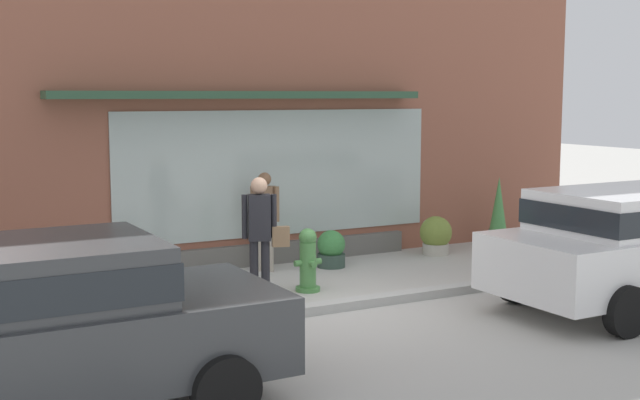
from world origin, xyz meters
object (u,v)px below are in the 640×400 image
pedestrian_passerby (265,214)px  parked_car_white (638,241)px  potted_plant_low_front (436,235)px  potted_plant_near_hydrant (498,213)px  fire_hydrant (308,260)px  pedestrian_with_handbag (261,229)px  parked_car_dark_gray (41,320)px  potted_plant_window_right (331,249)px

pedestrian_passerby → parked_car_white: pedestrian_passerby is taller
potted_plant_low_front → potted_plant_near_hydrant: size_ratio=0.53×
fire_hydrant → pedestrian_with_handbag: 1.01m
parked_car_white → potted_plant_near_hydrant: bearing=72.0°
fire_hydrant → potted_plant_low_front: fire_hydrant is taller
fire_hydrant → pedestrian_passerby: (0.02, 1.53, 0.48)m
parked_car_dark_gray → potted_plant_near_hydrant: bearing=26.4°
parked_car_white → potted_plant_window_right: parked_car_white is taller
parked_car_white → potted_plant_near_hydrant: (1.35, 4.38, -0.27)m
fire_hydrant → potted_plant_near_hydrant: potted_plant_near_hydrant is taller
pedestrian_with_handbag → potted_plant_near_hydrant: pedestrian_with_handbag is taller
pedestrian_passerby → potted_plant_window_right: 1.28m
potted_plant_low_front → potted_plant_window_right: bearing=-178.1°
potted_plant_low_front → potted_plant_near_hydrant: 1.56m
potted_plant_window_right → potted_plant_near_hydrant: size_ratio=0.47×
pedestrian_passerby → parked_car_dark_gray: pedestrian_passerby is taller
potted_plant_low_front → potted_plant_window_right: 2.16m
pedestrian_with_handbag → potted_plant_low_front: (4.10, 1.58, -0.65)m
parked_car_dark_gray → fire_hydrant: bearing=35.7°
pedestrian_passerby → potted_plant_low_front: bearing=-137.1°
pedestrian_passerby → potted_plant_near_hydrant: bearing=-134.8°
parked_car_white → potted_plant_low_front: (-0.18, 4.25, -0.55)m
pedestrian_passerby → parked_car_white: 5.58m
pedestrian_with_handbag → potted_plant_window_right: bearing=57.1°
pedestrian_passerby → potted_plant_low_front: pedestrian_passerby is taller
pedestrian_passerby → potted_plant_near_hydrant: pedestrian_passerby is taller
pedestrian_with_handbag → potted_plant_near_hydrant: 5.89m
potted_plant_near_hydrant → parked_car_white: bearing=-107.1°
fire_hydrant → parked_car_white: parked_car_white is taller
fire_hydrant → parked_car_dark_gray: bearing=-143.7°
fire_hydrant → parked_car_dark_gray: size_ratio=0.22×
potted_plant_near_hydrant → potted_plant_low_front: bearing=-175.3°
fire_hydrant → parked_car_dark_gray: 5.26m
fire_hydrant → parked_car_white: (3.46, -2.87, 0.44)m
parked_car_dark_gray → pedestrian_passerby: bearing=46.9°
pedestrian_passerby → parked_car_dark_gray: (-4.25, -4.64, -0.05)m
parked_car_white → potted_plant_window_right: size_ratio=7.06×
fire_hydrant → potted_plant_window_right: size_ratio=1.50×
potted_plant_window_right → parked_car_white: bearing=-60.7°
potted_plant_low_front → potted_plant_near_hydrant: potted_plant_near_hydrant is taller
pedestrian_with_handbag → pedestrian_passerby: (0.85, 1.73, -0.07)m
fire_hydrant → pedestrian_with_handbag: bearing=-166.4°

